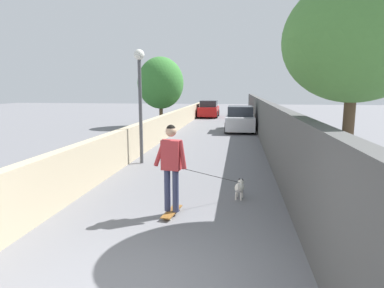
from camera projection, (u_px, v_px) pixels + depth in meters
name	position (u px, v px, depth m)	size (l,w,h in m)	color
ground_plane	(213.00, 138.00, 17.66)	(80.00, 80.00, 0.00)	slate
wall_left	(157.00, 130.00, 15.96)	(48.00, 0.30, 1.24)	tan
fence_right	(266.00, 123.00, 15.18)	(48.00, 0.30, 2.04)	#4C4C4C
tree_left_near	(161.00, 83.00, 22.61)	(3.15, 3.15, 4.76)	brown
tree_right_mid	(355.00, 41.00, 5.89)	(2.56, 2.56, 4.57)	brown
lamp_post	(140.00, 85.00, 11.21)	(0.36, 0.36, 3.91)	#4C4C51
skateboard	(172.00, 212.00, 6.85)	(0.82, 0.32, 0.08)	brown
person_skateboarder	(171.00, 161.00, 6.67)	(0.27, 0.72, 1.80)	#333859
dog	(239.00, 187.00, 7.85)	(1.55, 1.53, 1.06)	white
car_near	(240.00, 119.00, 20.45)	(4.03, 1.80, 1.54)	silver
car_far	(209.00, 109.00, 30.55)	(3.93, 1.80, 1.54)	#B71414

